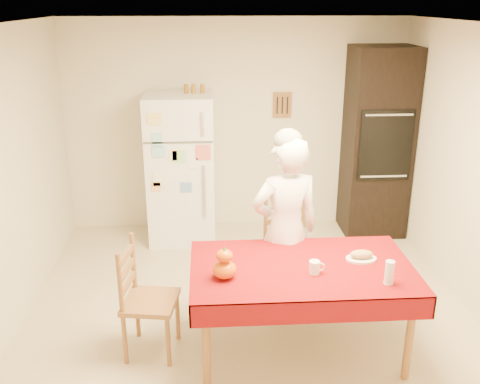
{
  "coord_description": "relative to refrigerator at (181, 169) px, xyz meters",
  "views": [
    {
      "loc": [
        -0.35,
        -3.99,
        2.69
      ],
      "look_at": [
        -0.08,
        0.2,
        1.16
      ],
      "focal_mm": 40.0,
      "sensor_mm": 36.0,
      "label": 1
    }
  ],
  "objects": [
    {
      "name": "floor",
      "position": [
        0.65,
        -1.88,
        -0.85
      ],
      "size": [
        4.5,
        4.5,
        0.0
      ],
      "primitive_type": "plane",
      "color": "#C3AF8D",
      "rests_on": "ground"
    },
    {
      "name": "room_shell",
      "position": [
        0.65,
        -1.88,
        0.77
      ],
      "size": [
        4.02,
        4.52,
        2.51
      ],
      "color": "beige",
      "rests_on": "ground"
    },
    {
      "name": "refrigerator",
      "position": [
        0.0,
        0.0,
        0.0
      ],
      "size": [
        0.75,
        0.74,
        1.7
      ],
      "color": "white",
      "rests_on": "floor"
    },
    {
      "name": "oven_cabinet",
      "position": [
        2.28,
        0.05,
        0.25
      ],
      "size": [
        0.7,
        0.62,
        2.2
      ],
      "color": "black",
      "rests_on": "floor"
    },
    {
      "name": "dining_table",
      "position": [
        1.01,
        -2.27,
        -0.16
      ],
      "size": [
        1.7,
        1.0,
        0.76
      ],
      "color": "brown",
      "rests_on": "floor"
    },
    {
      "name": "chair_far",
      "position": [
        1.01,
        -1.42,
        -0.34
      ],
      "size": [
        0.42,
        0.4,
        0.95
      ],
      "rotation": [
        0.0,
        0.0,
        0.0
      ],
      "color": "brown",
      "rests_on": "floor"
    },
    {
      "name": "chair_left",
      "position": [
        -0.23,
        -2.19,
        -0.34
      ],
      "size": [
        0.46,
        0.48,
        0.95
      ],
      "rotation": [
        0.0,
        0.0,
        1.42
      ],
      "color": "brown",
      "rests_on": "floor"
    },
    {
      "name": "seated_woman",
      "position": [
        0.95,
        -1.76,
        -0.02
      ],
      "size": [
        0.67,
        0.51,
        1.66
      ],
      "primitive_type": "imported",
      "rotation": [
        0.0,
        0.0,
        3.34
      ],
      "color": "white",
      "rests_on": "floor"
    },
    {
      "name": "coffee_mug",
      "position": [
        1.08,
        -2.39,
        -0.04
      ],
      "size": [
        0.08,
        0.08,
        0.1
      ],
      "primitive_type": "cylinder",
      "color": "white",
      "rests_on": "dining_table"
    },
    {
      "name": "pumpkin_lower",
      "position": [
        0.41,
        -2.41,
        -0.02
      ],
      "size": [
        0.18,
        0.18,
        0.13
      ],
      "primitive_type": "ellipsoid",
      "color": "red",
      "rests_on": "dining_table"
    },
    {
      "name": "pumpkin_upper",
      "position": [
        0.41,
        -2.41,
        0.09
      ],
      "size": [
        0.12,
        0.12,
        0.09
      ],
      "primitive_type": "ellipsoid",
      "color": "#D73805",
      "rests_on": "pumpkin_lower"
    },
    {
      "name": "wine_glass",
      "position": [
        1.58,
        -2.57,
        -0.0
      ],
      "size": [
        0.07,
        0.07,
        0.18
      ],
      "primitive_type": "cylinder",
      "color": "silver",
      "rests_on": "dining_table"
    },
    {
      "name": "bread_plate",
      "position": [
        1.48,
        -2.2,
        -0.08
      ],
      "size": [
        0.24,
        0.24,
        0.02
      ],
      "primitive_type": "cylinder",
      "color": "white",
      "rests_on": "dining_table"
    },
    {
      "name": "bread_loaf",
      "position": [
        1.48,
        -2.2,
        -0.04
      ],
      "size": [
        0.18,
        0.1,
        0.06
      ],
      "primitive_type": "ellipsoid",
      "color": "#A77E52",
      "rests_on": "bread_plate"
    },
    {
      "name": "spice_jar_left",
      "position": [
        0.09,
        0.05,
        0.9
      ],
      "size": [
        0.05,
        0.05,
        0.1
      ],
      "primitive_type": "cylinder",
      "color": "brown",
      "rests_on": "refrigerator"
    },
    {
      "name": "spice_jar_mid",
      "position": [
        0.17,
        0.05,
        0.9
      ],
      "size": [
        0.05,
        0.05,
        0.1
      ],
      "primitive_type": "cylinder",
      "color": "#99621B",
      "rests_on": "refrigerator"
    },
    {
      "name": "spice_jar_right",
      "position": [
        0.27,
        0.05,
        0.9
      ],
      "size": [
        0.05,
        0.05,
        0.1
      ],
      "primitive_type": "cylinder",
      "color": "#90561A",
      "rests_on": "refrigerator"
    }
  ]
}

